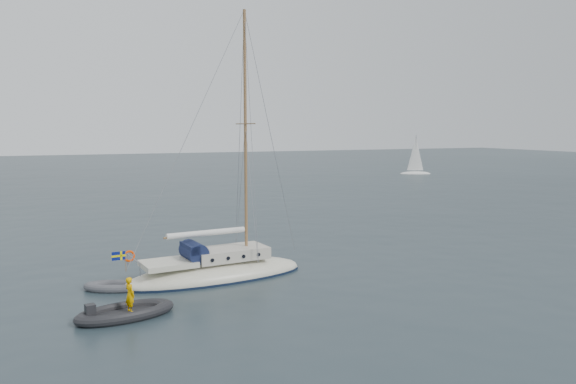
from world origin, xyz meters
name	(u,v)px	position (x,y,z in m)	size (l,w,h in m)	color
ground	(280,269)	(0.00, 0.00, 0.00)	(300.00, 300.00, 0.00)	black
sailboat	(217,258)	(-3.90, -0.63, 1.12)	(10.39, 3.11, 14.79)	beige
dinghy	(113,287)	(-9.25, -0.70, 0.18)	(2.91, 1.31, 0.42)	#4F5054
rib	(125,311)	(-9.19, -5.12, 0.27)	(4.28, 1.95, 1.74)	black
distant_yacht_b	(415,157)	(46.50, 51.66, 3.06)	(5.40, 2.88, 7.16)	silver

